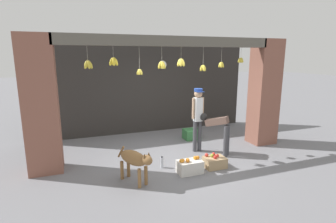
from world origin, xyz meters
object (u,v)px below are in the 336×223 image
object	(u,v)px
dog	(135,159)
water_bottle	(162,162)
shopkeeper	(198,115)
fruit_crate_oranges	(190,166)
worker_stooping	(219,128)
wall_clock	(162,65)
fruit_crate_apples	(214,162)
produce_box_green	(192,134)

from	to	relation	value
dog	water_bottle	distance (m)	0.97
shopkeeper	fruit_crate_oranges	size ratio (longest dim) A/B	3.15
worker_stooping	wall_clock	size ratio (longest dim) A/B	3.63
dog	fruit_crate_apples	distance (m)	1.94
worker_stooping	produce_box_green	bearing A→B (deg)	54.02
fruit_crate_apples	wall_clock	bearing A→B (deg)	92.21
shopkeeper	worker_stooping	world-z (taller)	shopkeeper
fruit_crate_apples	produce_box_green	size ratio (longest dim) A/B	0.99
wall_clock	fruit_crate_oranges	bearing A→B (deg)	-98.96
shopkeeper	wall_clock	world-z (taller)	wall_clock
worker_stooping	shopkeeper	bearing A→B (deg)	94.87
fruit_crate_apples	wall_clock	world-z (taller)	wall_clock
wall_clock	produce_box_green	bearing A→B (deg)	-66.94
shopkeeper	water_bottle	world-z (taller)	shopkeeper
wall_clock	fruit_crate_apples	bearing A→B (deg)	-87.79
worker_stooping	water_bottle	world-z (taller)	worker_stooping
dog	fruit_crate_apples	xyz separation A→B (m)	(1.90, 0.11, -0.37)
fruit_crate_oranges	worker_stooping	bearing A→B (deg)	33.78
dog	water_bottle	bearing A→B (deg)	96.50
worker_stooping	water_bottle	size ratio (longest dim) A/B	3.90
fruit_crate_apples	dog	bearing A→B (deg)	-176.70
fruit_crate_oranges	water_bottle	xyz separation A→B (m)	(-0.49, 0.48, -0.03)
shopkeeper	wall_clock	size ratio (longest dim) A/B	5.84
shopkeeper	fruit_crate_apples	distance (m)	1.42
worker_stooping	water_bottle	distance (m)	1.78
fruit_crate_oranges	wall_clock	xyz separation A→B (m)	(0.54, 3.44, 2.10)
fruit_crate_apples	shopkeeper	bearing A→B (deg)	85.29
worker_stooping	fruit_crate_oranges	xyz separation A→B (m)	(-1.17, -0.78, -0.55)
dog	worker_stooping	xyz separation A→B (m)	(2.40, 0.81, 0.21)
fruit_crate_oranges	water_bottle	world-z (taller)	fruit_crate_oranges
fruit_crate_oranges	produce_box_green	distance (m)	2.44
wall_clock	dog	bearing A→B (deg)	-117.11
shopkeeper	fruit_crate_apples	world-z (taller)	shopkeeper
produce_box_green	wall_clock	size ratio (longest dim) A/B	1.67
produce_box_green	water_bottle	xyz separation A→B (m)	(-1.56, -1.71, -0.03)
fruit_crate_oranges	water_bottle	bearing A→B (deg)	135.44
fruit_crate_apples	water_bottle	size ratio (longest dim) A/B	1.77
water_bottle	worker_stooping	bearing A→B (deg)	10.33
worker_stooping	wall_clock	world-z (taller)	wall_clock
dog	shopkeeper	bearing A→B (deg)	93.72
wall_clock	water_bottle	bearing A→B (deg)	-109.17
dog	wall_clock	distance (m)	4.27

